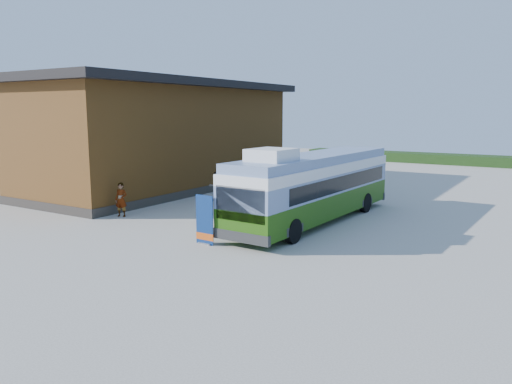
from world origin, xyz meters
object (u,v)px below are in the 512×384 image
Objects in this scene: banner at (205,224)px; picnic_table at (247,222)px; slurry_tanker at (341,169)px; person_a at (121,200)px; person_b at (216,186)px; bus at (314,185)px.

banner reaches higher than picnic_table.
slurry_tanker is at bearing 97.29° from banner.
banner is 7.35m from person_a.
picnic_table is 0.82× the size of person_b.
bus is at bearing 74.82° from banner.
person_b is at bearing 149.52° from picnic_table.
person_a is 0.32× the size of slurry_tanker.
picnic_table is at bearing 80.52° from banner.
person_b is (-6.28, 6.15, 0.36)m from picnic_table.
slurry_tanker is at bearing 108.71° from bus.
picnic_table is at bearing 76.71° from person_b.
banner is 1.43× the size of picnic_table.
person_a is at bearing 19.97° from person_b.
banner reaches higher than person_a.
bus is 6.17× the size of banner.
bus reaches higher than picnic_table.
bus reaches higher than banner.
person_b is (-5.77, 8.58, 0.04)m from banner.
bus is 8.80× the size of picnic_table.
banner is 1.15× the size of person_a.
bus is 7.19× the size of person_b.
bus is 12.61m from slurry_tanker.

